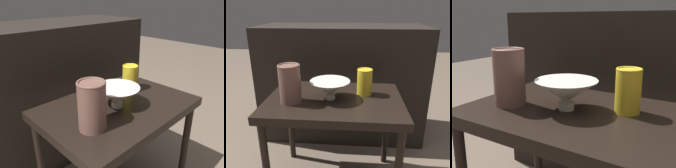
% 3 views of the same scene
% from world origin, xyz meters
% --- Properties ---
extents(table, '(0.69, 0.48, 0.54)m').
position_xyz_m(table, '(0.00, 0.00, 0.48)').
color(table, black).
rests_on(table, ground_plane).
extents(couch_backdrop, '(1.21, 0.50, 0.85)m').
position_xyz_m(couch_backdrop, '(0.00, 0.61, 0.43)').
color(couch_backdrop, black).
rests_on(couch_backdrop, ground_plane).
extents(bowl, '(0.20, 0.20, 0.10)m').
position_xyz_m(bowl, '(-0.02, -0.01, 0.60)').
color(bowl, silver).
rests_on(bowl, table).
extents(vase_textured_left, '(0.11, 0.11, 0.19)m').
position_xyz_m(vase_textured_left, '(-0.21, -0.07, 0.64)').
color(vase_textured_left, brown).
rests_on(vase_textured_left, table).
extents(vase_colorful_right, '(0.08, 0.08, 0.14)m').
position_xyz_m(vase_colorful_right, '(0.15, 0.06, 0.62)').
color(vase_colorful_right, gold).
rests_on(vase_colorful_right, table).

